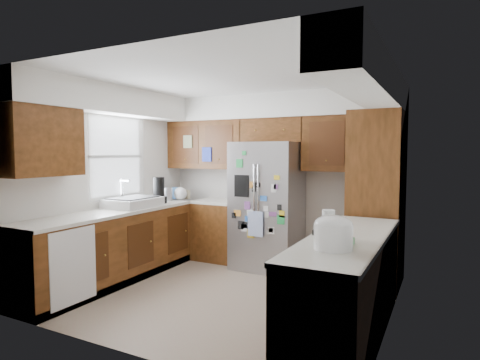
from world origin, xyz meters
name	(u,v)px	position (x,y,z in m)	size (l,w,h in m)	color
floor	(226,294)	(0.00, 0.00, 0.00)	(3.60, 3.60, 0.00)	gray
room_shell	(233,139)	(-0.11, 0.36, 1.82)	(3.64, 3.24, 2.52)	silver
left_counter_run	(138,245)	(-1.36, 0.03, 0.43)	(1.36, 3.20, 0.92)	#3B220B
right_counter_run	(347,291)	(1.50, -0.47, 0.42)	(0.63, 2.25, 0.92)	#3B220B
pantry	(377,199)	(1.50, 1.15, 1.07)	(0.60, 0.90, 2.15)	#3B220B
fridge	(267,205)	(0.00, 1.20, 0.90)	(0.90, 0.79, 1.80)	#939297
bridge_cabinet	(274,131)	(0.00, 1.43, 1.98)	(0.96, 0.34, 0.35)	#3B220B
fridge_top_items	(266,110)	(-0.12, 1.41, 2.27)	(0.70, 0.27, 0.27)	#2236AE
sink_assembly	(133,202)	(-1.50, 0.10, 0.99)	(0.52, 0.70, 0.37)	silver
left_counter_clutter	(170,193)	(-1.44, 0.83, 1.05)	(0.35, 0.86, 0.38)	black
rice_cooker	(333,232)	(1.50, -1.01, 1.06)	(0.31, 0.29, 0.26)	white
paper_towel	(328,224)	(1.36, -0.63, 1.04)	(0.11, 0.11, 0.24)	white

